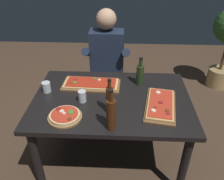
# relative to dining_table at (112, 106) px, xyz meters

# --- Properties ---
(ground_plane) EXTENTS (6.40, 6.40, 0.00)m
(ground_plane) POSITION_rel_dining_table_xyz_m (0.00, 0.00, -0.64)
(ground_plane) COLOR #4C3828
(dining_table) EXTENTS (1.40, 0.96, 0.74)m
(dining_table) POSITION_rel_dining_table_xyz_m (0.00, 0.00, 0.00)
(dining_table) COLOR black
(dining_table) RESTS_ON ground_plane
(pizza_rectangular_front) EXTENTS (0.56, 0.27, 0.05)m
(pizza_rectangular_front) POSITION_rel_dining_table_xyz_m (-0.21, 0.19, 0.11)
(pizza_rectangular_front) COLOR brown
(pizza_rectangular_front) RESTS_ON dining_table
(pizza_rectangular_left) EXTENTS (0.32, 0.52, 0.05)m
(pizza_rectangular_left) POSITION_rel_dining_table_xyz_m (0.42, -0.11, 0.11)
(pizza_rectangular_left) COLOR brown
(pizza_rectangular_left) RESTS_ON dining_table
(pizza_round_far) EXTENTS (0.27, 0.27, 0.05)m
(pizza_round_far) POSITION_rel_dining_table_xyz_m (-0.36, -0.30, 0.11)
(pizza_round_far) COLOR olive
(pizza_round_far) RESTS_ON dining_table
(wine_bottle_dark) EXTENTS (0.06, 0.06, 0.31)m
(wine_bottle_dark) POSITION_rel_dining_table_xyz_m (-0.01, -0.20, 0.22)
(wine_bottle_dark) COLOR #47230F
(wine_bottle_dark) RESTS_ON dining_table
(oil_bottle_amber) EXTENTS (0.07, 0.07, 0.28)m
(oil_bottle_amber) POSITION_rel_dining_table_xyz_m (0.26, 0.25, 0.20)
(oil_bottle_amber) COLOR #233819
(oil_bottle_amber) RESTS_ON dining_table
(vinegar_bottle_green) EXTENTS (0.07, 0.07, 0.34)m
(vinegar_bottle_green) POSITION_rel_dining_table_xyz_m (0.02, -0.40, 0.23)
(vinegar_bottle_green) COLOR #47230F
(vinegar_bottle_green) RESTS_ON dining_table
(tumbler_near_camera) EXTENTS (0.08, 0.08, 0.10)m
(tumbler_near_camera) POSITION_rel_dining_table_xyz_m (-0.61, 0.08, 0.14)
(tumbler_near_camera) COLOR silver
(tumbler_near_camera) RESTS_ON dining_table
(tumbler_far_side) EXTENTS (0.07, 0.07, 0.10)m
(tumbler_far_side) POSITION_rel_dining_table_xyz_m (-0.25, -0.07, 0.15)
(tumbler_far_side) COLOR silver
(tumbler_far_side) RESTS_ON dining_table
(diner_chair) EXTENTS (0.44, 0.44, 0.87)m
(diner_chair) POSITION_rel_dining_table_xyz_m (-0.10, 0.86, -0.16)
(diner_chair) COLOR black
(diner_chair) RESTS_ON ground_plane
(seated_diner) EXTENTS (0.53, 0.41, 1.33)m
(seated_diner) POSITION_rel_dining_table_xyz_m (-0.10, 0.74, 0.10)
(seated_diner) COLOR #23232D
(seated_diner) RESTS_ON ground_plane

